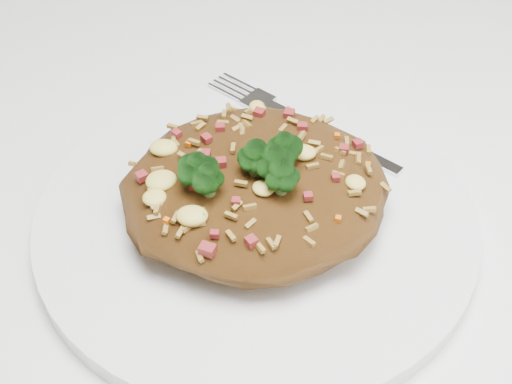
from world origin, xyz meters
TOP-DOWN VIEW (x-y plane):
  - dining_table at (0.00, 0.00)m, footprint 1.20×0.80m
  - plate at (-0.05, 0.05)m, footprint 0.27×0.27m
  - fried_rice at (-0.05, 0.05)m, footprint 0.16×0.15m
  - fork at (0.01, 0.12)m, footprint 0.11×0.14m

SIDE VIEW (x-z plane):
  - dining_table at x=0.00m, z-range 0.28..1.03m
  - plate at x=-0.05m, z-range 0.75..0.76m
  - fork at x=0.01m, z-range 0.76..0.77m
  - fried_rice at x=-0.05m, z-range 0.76..0.82m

